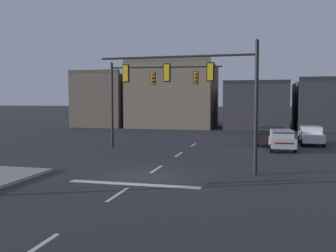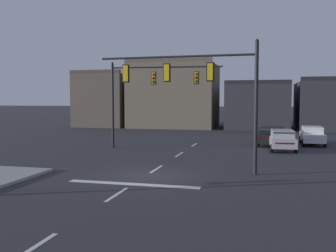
{
  "view_description": "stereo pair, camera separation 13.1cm",
  "coord_description": "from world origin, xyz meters",
  "views": [
    {
      "loc": [
        5.81,
        -18.69,
        3.96
      ],
      "look_at": [
        0.46,
        2.88,
        2.41
      ],
      "focal_mm": 40.73,
      "sensor_mm": 36.0,
      "label": 1
    },
    {
      "loc": [
        5.93,
        -18.65,
        3.96
      ],
      "look_at": [
        0.46,
        2.88,
        2.41
      ],
      "focal_mm": 40.73,
      "sensor_mm": 36.0,
      "label": 2
    }
  ],
  "objects": [
    {
      "name": "car_lot_middle",
      "position": [
        7.29,
        12.15,
        0.86
      ],
      "size": [
        2.09,
        4.53,
        1.61
      ],
      "color": "#9EA0A5",
      "rests_on": "ground"
    },
    {
      "name": "signal_mast_near_side",
      "position": [
        2.67,
        1.77,
        4.84
      ],
      "size": [
        8.78,
        0.47,
        7.08
      ],
      "color": "black",
      "rests_on": "ground"
    },
    {
      "name": "signal_mast_far_side",
      "position": [
        -3.48,
        10.6,
        4.85
      ],
      "size": [
        8.96,
        0.89,
        6.99
      ],
      "color": "black",
      "rests_on": "ground"
    },
    {
      "name": "ground_plane",
      "position": [
        0.0,
        0.0,
        0.0
      ],
      "size": [
        400.0,
        400.0,
        0.0
      ],
      "primitive_type": "plane",
      "color": "#2B2B30"
    },
    {
      "name": "car_lot_farside",
      "position": [
        6.55,
        15.27,
        0.86
      ],
      "size": [
        2.71,
        4.69,
        1.61
      ],
      "color": "black",
      "rests_on": "ground"
    },
    {
      "name": "lane_centreline",
      "position": [
        0.0,
        2.0,
        0.0
      ],
      "size": [
        0.16,
        26.4,
        0.01
      ],
      "color": "silver",
      "rests_on": "ground"
    },
    {
      "name": "car_lot_nearside",
      "position": [
        10.0,
        16.55,
        0.86
      ],
      "size": [
        1.97,
        4.48,
        1.61
      ],
      "color": "silver",
      "rests_on": "ground"
    },
    {
      "name": "building_row",
      "position": [
        0.48,
        35.3,
        3.66
      ],
      "size": [
        43.63,
        11.72,
        9.37
      ],
      "color": "brown",
      "rests_on": "ground"
    },
    {
      "name": "stop_bar_paint",
      "position": [
        0.0,
        -2.0,
        0.0
      ],
      "size": [
        6.4,
        0.5,
        0.01
      ],
      "primitive_type": "cube",
      "color": "silver",
      "rests_on": "ground"
    }
  ]
}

